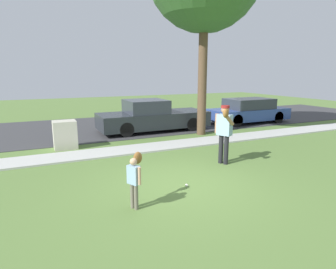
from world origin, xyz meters
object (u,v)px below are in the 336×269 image
at_px(person_adult, 224,128).
at_px(parked_pickup_dark, 152,117).
at_px(utility_cabinet, 65,135).
at_px(parked_wagon_blue, 248,111).
at_px(baseball, 187,185).
at_px(person_child, 135,174).

distance_m(person_adult, parked_pickup_dark, 5.70).
bearing_deg(utility_cabinet, person_adult, -43.40).
bearing_deg(utility_cabinet, parked_wagon_blue, 9.55).
xyz_separation_m(person_adult, baseball, (-1.87, -1.14, -1.08)).
bearing_deg(parked_pickup_dark, utility_cabinet, -157.07).
height_order(person_adult, person_child, person_adult).
height_order(baseball, parked_wagon_blue, parked_wagon_blue).
relative_size(parked_pickup_dark, parked_wagon_blue, 1.16).
xyz_separation_m(person_child, baseball, (1.47, 0.51, -0.68)).
height_order(person_adult, parked_pickup_dark, person_adult).
bearing_deg(parked_wagon_blue, baseball, -138.13).
relative_size(person_child, baseball, 15.08).
relative_size(person_adult, utility_cabinet, 1.74).
height_order(utility_cabinet, parked_wagon_blue, parked_wagon_blue).
height_order(baseball, parked_pickup_dark, parked_pickup_dark).
bearing_deg(person_adult, parked_pickup_dark, -116.26).
xyz_separation_m(baseball, parked_pickup_dark, (1.80, 6.82, 0.64)).
bearing_deg(person_adult, baseball, 4.29).
relative_size(person_child, utility_cabinet, 1.08).
bearing_deg(parked_wagon_blue, person_adult, -135.21).
height_order(baseball, utility_cabinet, utility_cabinet).
distance_m(utility_cabinet, parked_wagon_blue, 9.95).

